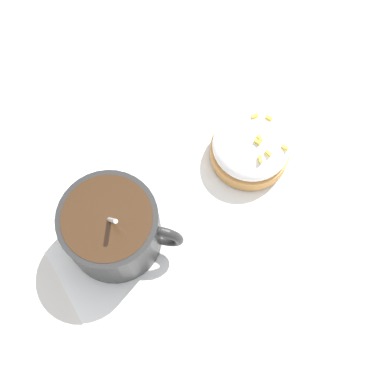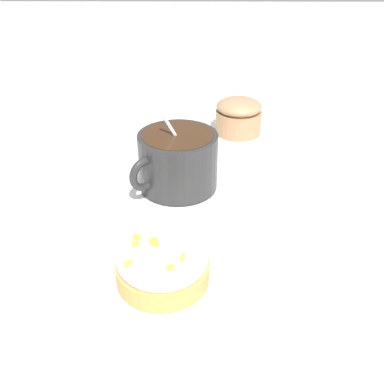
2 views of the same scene
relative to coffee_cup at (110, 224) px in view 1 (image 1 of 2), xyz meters
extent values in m
plane|color=silver|center=(-0.08, 0.00, -0.04)|extent=(3.00, 3.00, 0.00)
cube|color=white|center=(-0.08, 0.00, -0.04)|extent=(0.34, 0.34, 0.00)
cylinder|color=black|center=(0.00, 0.00, 0.00)|extent=(0.09, 0.09, 0.07)
cylinder|color=#331E0F|center=(0.00, 0.00, 0.02)|extent=(0.08, 0.08, 0.01)
torus|color=black|center=(-0.03, 0.04, 0.00)|extent=(0.03, 0.04, 0.04)
ellipsoid|color=silver|center=(0.00, 0.03, -0.03)|extent=(0.02, 0.03, 0.01)
cylinder|color=silver|center=(0.00, 0.00, 0.02)|extent=(0.01, 0.05, 0.09)
cylinder|color=#C18442|center=(-0.17, 0.01, -0.03)|extent=(0.08, 0.08, 0.02)
ellipsoid|color=white|center=(-0.17, 0.01, -0.01)|extent=(0.08, 0.08, 0.03)
cube|color=yellow|center=(-0.17, 0.02, 0.01)|extent=(0.01, 0.01, 0.00)
cube|color=yellow|center=(-0.17, 0.02, 0.01)|extent=(0.00, 0.01, 0.00)
cube|color=yellow|center=(-0.16, 0.03, 0.00)|extent=(0.01, 0.01, 0.00)
cube|color=yellow|center=(-0.17, 0.03, 0.00)|extent=(0.00, 0.01, 0.00)
cube|color=yellow|center=(-0.20, 0.00, 0.00)|extent=(0.01, 0.01, 0.00)
cube|color=yellow|center=(-0.19, 0.04, 0.00)|extent=(0.01, 0.01, 0.00)
cube|color=yellow|center=(-0.18, -0.01, 0.00)|extent=(0.01, 0.00, 0.00)
camera|label=1|loc=(0.03, 0.17, 0.49)|focal=50.00mm
camera|label=2|loc=(-0.47, -0.02, 0.25)|focal=42.00mm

